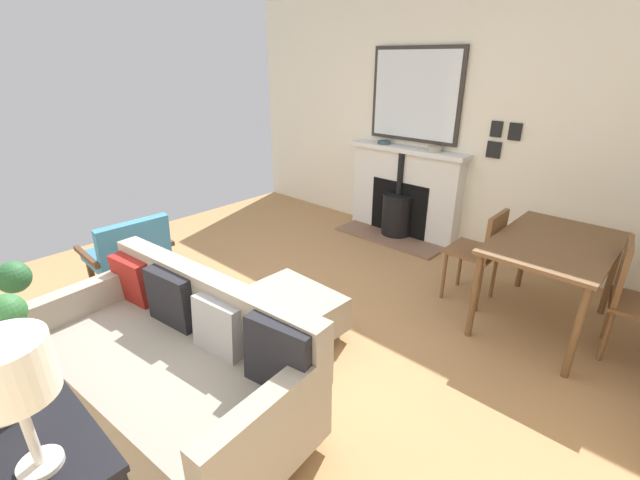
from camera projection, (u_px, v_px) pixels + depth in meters
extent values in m
cube|color=#A87A4C|center=(229.00, 337.00, 3.34)|extent=(5.78, 5.30, 0.01)
cube|color=silver|center=(431.00, 121.00, 4.76)|extent=(0.12, 5.30, 2.71)
cube|color=brown|center=(388.00, 238.00, 5.10)|extent=(0.39, 1.32, 0.03)
cube|color=silver|center=(404.00, 194.00, 5.10)|extent=(0.19, 1.39, 1.01)
cube|color=black|center=(400.00, 208.00, 5.11)|extent=(0.06, 0.75, 0.64)
cylinder|color=black|center=(397.00, 215.00, 5.12)|extent=(0.36, 0.36, 0.48)
cylinder|color=black|center=(399.00, 195.00, 5.02)|extent=(0.38, 0.38, 0.02)
cylinder|color=black|center=(400.00, 174.00, 4.92)|extent=(0.07, 0.07, 0.48)
cube|color=silver|center=(406.00, 150.00, 4.88)|extent=(0.24, 1.47, 0.05)
cube|color=#2D2823|center=(415.00, 95.00, 4.71)|extent=(0.04, 1.11, 1.00)
cube|color=silver|center=(414.00, 95.00, 4.69)|extent=(0.01, 1.03, 0.92)
cylinder|color=#334C56|center=(384.00, 142.00, 5.05)|extent=(0.15, 0.15, 0.04)
torus|color=#334C56|center=(384.00, 141.00, 5.05)|extent=(0.15, 0.15, 0.01)
cylinder|color=#9E9384|center=(435.00, 149.00, 4.64)|extent=(0.15, 0.15, 0.05)
torus|color=#9E9384|center=(435.00, 147.00, 4.63)|extent=(0.15, 0.15, 0.01)
cylinder|color=#B2B2B7|center=(57.00, 387.00, 2.75)|extent=(0.04, 0.04, 0.10)
cylinder|color=#B2B2B7|center=(151.00, 337.00, 3.24)|extent=(0.04, 0.04, 0.10)
cylinder|color=#B2B2B7|center=(303.00, 437.00, 2.39)|extent=(0.04, 0.04, 0.10)
cube|color=gray|center=(166.00, 381.00, 2.48)|extent=(0.98, 1.84, 0.34)
cube|color=gray|center=(209.00, 302.00, 2.60)|extent=(0.29, 1.78, 0.38)
cube|color=gray|center=(88.00, 297.00, 2.85)|extent=(0.80, 0.19, 0.20)
cube|color=gray|center=(266.00, 413.00, 1.91)|extent=(0.80, 0.19, 0.20)
cube|color=maroon|center=(133.00, 281.00, 2.94)|extent=(0.17, 0.35, 0.34)
cube|color=black|center=(172.00, 299.00, 2.68)|extent=(0.16, 0.38, 0.37)
cube|color=#99999E|center=(219.00, 327.00, 2.43)|extent=(0.17, 0.35, 0.34)
cube|color=black|center=(279.00, 357.00, 2.16)|extent=(0.20, 0.40, 0.39)
cylinder|color=#B2B2B7|center=(242.00, 330.00, 3.34)|extent=(0.03, 0.03, 0.09)
cylinder|color=#B2B2B7|center=(292.00, 363.00, 2.97)|extent=(0.03, 0.03, 0.09)
cylinder|color=#B2B2B7|center=(289.00, 306.00, 3.66)|extent=(0.03, 0.03, 0.09)
cylinder|color=#B2B2B7|center=(338.00, 334.00, 3.29)|extent=(0.03, 0.03, 0.09)
cube|color=gray|center=(289.00, 312.00, 3.24)|extent=(0.62, 0.73, 0.27)
cube|color=#4C3321|center=(146.00, 258.00, 4.22)|extent=(0.05, 0.05, 0.36)
cube|color=#4C3321|center=(92.00, 275.00, 3.89)|extent=(0.05, 0.05, 0.36)
cube|color=#4C3321|center=(169.00, 274.00, 3.91)|extent=(0.05, 0.05, 0.36)
cube|color=#4C3321|center=(112.00, 294.00, 3.58)|extent=(0.05, 0.05, 0.36)
cube|color=teal|center=(127.00, 255.00, 3.82)|extent=(0.62, 0.59, 0.08)
cube|color=teal|center=(134.00, 241.00, 3.57)|extent=(0.60, 0.14, 0.35)
cube|color=#4C3321|center=(159.00, 236.00, 3.99)|extent=(0.06, 0.53, 0.04)
cube|color=#4C3321|center=(86.00, 257.00, 3.58)|extent=(0.06, 0.53, 0.04)
cube|color=black|center=(12.00, 353.00, 2.57)|extent=(0.04, 0.04, 0.73)
cylinder|color=beige|center=(41.00, 464.00, 1.41)|extent=(0.14, 0.14, 0.02)
cylinder|color=beige|center=(29.00, 430.00, 1.35)|extent=(0.03, 0.03, 0.28)
cylinder|color=white|center=(7.00, 370.00, 1.26)|extent=(0.25, 0.25, 0.19)
cylinder|color=silver|center=(1.00, 394.00, 1.60)|extent=(0.18, 0.18, 0.17)
sphere|color=#2D6633|center=(6.00, 312.00, 1.38)|extent=(0.12, 0.12, 0.12)
sphere|color=#26562D|center=(13.00, 277.00, 1.55)|extent=(0.12, 0.12, 0.12)
cylinder|color=brown|center=(524.00, 252.00, 3.93)|extent=(0.05, 0.05, 0.71)
cylinder|color=brown|center=(474.00, 296.00, 3.21)|extent=(0.05, 0.05, 0.71)
cylinder|color=brown|center=(611.00, 276.00, 3.50)|extent=(0.05, 0.05, 0.71)
cylinder|color=brown|center=(576.00, 333.00, 2.78)|extent=(0.05, 0.05, 0.71)
cube|color=brown|center=(556.00, 243.00, 3.21)|extent=(1.17, 0.79, 0.03)
cylinder|color=brown|center=(460.00, 264.00, 3.99)|extent=(0.03, 0.03, 0.46)
cylinder|color=brown|center=(444.00, 276.00, 3.77)|extent=(0.03, 0.03, 0.46)
cylinder|color=brown|center=(494.00, 275.00, 3.79)|extent=(0.03, 0.03, 0.46)
cylinder|color=brown|center=(479.00, 288.00, 3.58)|extent=(0.03, 0.03, 0.46)
cube|color=brown|center=(473.00, 251.00, 3.69)|extent=(0.40, 0.40, 0.02)
cube|color=brown|center=(496.00, 235.00, 3.51)|extent=(0.36, 0.04, 0.37)
cylinder|color=brown|center=(606.00, 336.00, 2.99)|extent=(0.04, 0.04, 0.42)
cylinder|color=brown|center=(609.00, 315.00, 3.23)|extent=(0.04, 0.04, 0.42)
cube|color=brown|center=(623.00, 271.00, 2.94)|extent=(0.36, 0.08, 0.43)
cube|color=black|center=(496.00, 129.00, 4.24)|extent=(0.02, 0.11, 0.15)
cube|color=black|center=(515.00, 132.00, 4.13)|extent=(0.02, 0.12, 0.16)
cube|color=black|center=(494.00, 150.00, 4.31)|extent=(0.02, 0.14, 0.16)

